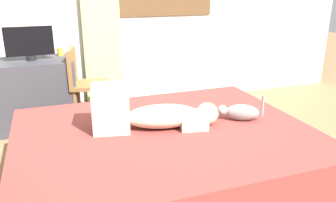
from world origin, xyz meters
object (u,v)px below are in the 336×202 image
at_px(person_lying, 150,113).
at_px(cat, 240,112).
at_px(desk, 32,94).
at_px(cup, 60,52).
at_px(tv_monitor, 29,43).
at_px(chair_by_desk, 83,81).
at_px(bed, 165,159).

distance_m(person_lying, cat, 0.72).
distance_m(person_lying, desk, 1.78).
distance_m(desk, cup, 0.56).
height_order(tv_monitor, cup, tv_monitor).
distance_m(cup, chair_by_desk, 0.45).
relative_size(person_lying, tv_monitor, 1.96).
relative_size(cup, chair_by_desk, 0.10).
bearing_deg(tv_monitor, cat, -46.97).
xyz_separation_m(person_lying, cup, (-0.52, 1.70, 0.19)).
xyz_separation_m(person_lying, tv_monitor, (-0.83, 1.54, 0.33)).
relative_size(tv_monitor, cup, 5.54).
distance_m(tv_monitor, cup, 0.36).
xyz_separation_m(tv_monitor, chair_by_desk, (0.49, -0.14, -0.41)).
xyz_separation_m(desk, chair_by_desk, (0.53, -0.14, 0.14)).
distance_m(cat, desk, 2.28).
xyz_separation_m(cat, chair_by_desk, (-1.04, 1.50, -0.04)).
relative_size(bed, desk, 2.45).
height_order(bed, desk, desk).
relative_size(cat, cup, 3.74).
bearing_deg(cup, chair_by_desk, -57.29).
height_order(bed, chair_by_desk, chair_by_desk).
xyz_separation_m(bed, desk, (-0.95, 1.63, 0.13)).
height_order(desk, tv_monitor, tv_monitor).
bearing_deg(bed, cup, 108.91).
bearing_deg(chair_by_desk, cat, -55.18).
distance_m(cat, chair_by_desk, 1.82).
bearing_deg(bed, desk, 120.33).
height_order(bed, tv_monitor, tv_monitor).
bearing_deg(cup, desk, -155.97).
bearing_deg(cat, desk, 133.79).
bearing_deg(cup, bed, -71.09).
bearing_deg(person_lying, bed, -44.04).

